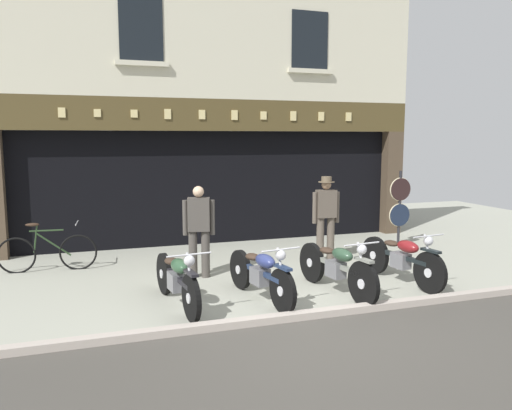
{
  "coord_description": "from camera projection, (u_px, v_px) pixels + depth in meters",
  "views": [
    {
      "loc": [
        -2.77,
        -5.94,
        2.45
      ],
      "look_at": [
        0.13,
        2.73,
        1.22
      ],
      "focal_mm": 35.19,
      "sensor_mm": 36.0,
      "label": 1
    }
  ],
  "objects": [
    {
      "name": "shop_facade",
      "position": [
        200.0,
        166.0,
        13.15
      ],
      "size": [
        9.97,
        4.42,
        6.24
      ],
      "color": "black",
      "rests_on": "ground"
    },
    {
      "name": "motorcycle_center_left",
      "position": [
        261.0,
        273.0,
        7.56
      ],
      "size": [
        0.62,
        1.94,
        0.92
      ],
      "rotation": [
        0.0,
        0.0,
        3.32
      ],
      "color": "black",
      "rests_on": "ground"
    },
    {
      "name": "motorcycle_left",
      "position": [
        177.0,
        278.0,
        7.26
      ],
      "size": [
        0.62,
        1.99,
        0.92
      ],
      "rotation": [
        0.0,
        0.0,
        3.27
      ],
      "color": "black",
      "rests_on": "ground"
    },
    {
      "name": "tyre_sign_pole",
      "position": [
        400.0,
        203.0,
        11.37
      ],
      "size": [
        0.53,
        0.06,
        1.71
      ],
      "color": "#232328",
      "rests_on": "ground"
    },
    {
      "name": "motorcycle_center",
      "position": [
        336.0,
        267.0,
        7.9
      ],
      "size": [
        0.62,
        2.07,
        0.93
      ],
      "rotation": [
        0.0,
        0.0,
        3.27
      ],
      "color": "black",
      "rests_on": "ground"
    },
    {
      "name": "ground",
      "position": [
        346.0,
        352.0,
        5.86
      ],
      "size": [
        21.67,
        22.0,
        0.18
      ],
      "color": "#9D9F8F"
    },
    {
      "name": "leaning_bicycle",
      "position": [
        47.0,
        252.0,
        9.23
      ],
      "size": [
        1.74,
        0.5,
        0.93
      ],
      "rotation": [
        0.0,
        0.0,
        -1.64
      ],
      "color": "black",
      "rests_on": "ground"
    },
    {
      "name": "shopkeeper_center",
      "position": [
        326.0,
        215.0,
        9.94
      ],
      "size": [
        0.56,
        0.33,
        1.69
      ],
      "rotation": [
        0.0,
        0.0,
        3.05
      ],
      "color": "brown",
      "rests_on": "ground"
    },
    {
      "name": "advert_board_far",
      "position": [
        119.0,
        175.0,
        10.97
      ],
      "size": [
        0.7,
        0.03,
        1.05
      ],
      "color": "beige"
    },
    {
      "name": "salesman_left",
      "position": [
        199.0,
        227.0,
        8.76
      ],
      "size": [
        0.55,
        0.31,
        1.62
      ],
      "rotation": [
        0.0,
        0.0,
        2.9
      ],
      "color": "#47423D",
      "rests_on": "ground"
    },
    {
      "name": "motorcycle_center_right",
      "position": [
        401.0,
        258.0,
        8.47
      ],
      "size": [
        0.62,
        2.0,
        0.93
      ],
      "rotation": [
        0.0,
        0.0,
        3.27
      ],
      "color": "black",
      "rests_on": "ground"
    },
    {
      "name": "advert_board_near",
      "position": [
        161.0,
        177.0,
        11.26
      ],
      "size": [
        0.67,
        0.03,
        1.05
      ],
      "color": "silver"
    }
  ]
}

